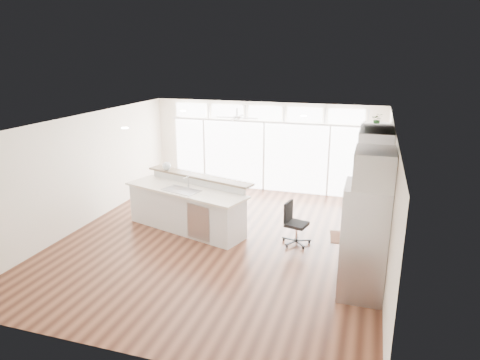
% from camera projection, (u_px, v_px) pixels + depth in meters
% --- Properties ---
extents(floor, '(7.00, 8.00, 0.02)m').
position_uv_depth(floor, '(221.00, 241.00, 9.71)').
color(floor, '#412014').
rests_on(floor, ground).
extents(ceiling, '(7.00, 8.00, 0.02)m').
position_uv_depth(ceiling, '(219.00, 122.00, 8.94)').
color(ceiling, white).
rests_on(ceiling, wall_back).
extents(wall_back, '(7.00, 0.04, 2.70)m').
position_uv_depth(wall_back, '(265.00, 147.00, 12.99)').
color(wall_back, white).
rests_on(wall_back, floor).
extents(wall_front, '(7.00, 0.04, 2.70)m').
position_uv_depth(wall_front, '(117.00, 268.00, 5.67)').
color(wall_front, white).
rests_on(wall_front, floor).
extents(wall_left, '(0.04, 8.00, 2.70)m').
position_uv_depth(wall_left, '(84.00, 171.00, 10.33)').
color(wall_left, white).
rests_on(wall_left, floor).
extents(wall_right, '(0.04, 8.00, 2.70)m').
position_uv_depth(wall_right, '(388.00, 199.00, 8.32)').
color(wall_right, white).
rests_on(wall_right, floor).
extents(glass_wall, '(5.80, 0.06, 2.08)m').
position_uv_depth(glass_wall, '(264.00, 157.00, 13.02)').
color(glass_wall, white).
rests_on(glass_wall, wall_back).
extents(transom_row, '(5.90, 0.06, 0.40)m').
position_uv_depth(transom_row, '(265.00, 113.00, 12.64)').
color(transom_row, white).
rests_on(transom_row, wall_back).
extents(desk_window, '(0.04, 0.85, 0.85)m').
position_uv_depth(desk_window, '(387.00, 185.00, 8.55)').
color(desk_window, white).
rests_on(desk_window, wall_right).
extents(ceiling_fan, '(1.16, 1.16, 0.32)m').
position_uv_depth(ceiling_fan, '(237.00, 114.00, 11.71)').
color(ceiling_fan, silver).
rests_on(ceiling_fan, ceiling).
extents(recessed_lights, '(3.40, 3.00, 0.02)m').
position_uv_depth(recessed_lights, '(222.00, 121.00, 9.13)').
color(recessed_lights, white).
rests_on(recessed_lights, ceiling).
extents(oven_cabinet, '(0.64, 1.20, 2.50)m').
position_uv_depth(oven_cabinet, '(372.00, 178.00, 10.09)').
color(oven_cabinet, silver).
rests_on(oven_cabinet, floor).
extents(desk_nook, '(0.72, 1.30, 0.76)m').
position_uv_depth(desk_nook, '(365.00, 237.00, 8.98)').
color(desk_nook, silver).
rests_on(desk_nook, floor).
extents(upper_cabinets, '(0.64, 1.30, 0.64)m').
position_uv_depth(upper_cabinets, '(376.00, 145.00, 8.41)').
color(upper_cabinets, silver).
rests_on(upper_cabinets, wall_right).
extents(refrigerator, '(0.76, 0.90, 2.00)m').
position_uv_depth(refrigerator, '(364.00, 241.00, 7.30)').
color(refrigerator, '#ACADB1').
rests_on(refrigerator, floor).
extents(fridge_cabinet, '(0.64, 0.90, 0.60)m').
position_uv_depth(fridge_cabinet, '(374.00, 168.00, 6.91)').
color(fridge_cabinet, silver).
rests_on(fridge_cabinet, wall_right).
extents(framed_photos, '(0.06, 0.22, 0.80)m').
position_uv_depth(framed_photos, '(386.00, 183.00, 9.16)').
color(framed_photos, black).
rests_on(framed_photos, wall_right).
extents(kitchen_island, '(3.34, 2.04, 1.24)m').
position_uv_depth(kitchen_island, '(186.00, 205.00, 10.15)').
color(kitchen_island, silver).
rests_on(kitchen_island, floor).
extents(rug, '(1.08, 0.83, 0.01)m').
position_uv_depth(rug, '(352.00, 238.00, 9.81)').
color(rug, black).
rests_on(rug, floor).
extents(office_chair, '(0.58, 0.56, 0.95)m').
position_uv_depth(office_chair, '(297.00, 224.00, 9.40)').
color(office_chair, black).
rests_on(office_chair, floor).
extents(fishbowl, '(0.24, 0.24, 0.21)m').
position_uv_depth(fishbowl, '(167.00, 166.00, 10.77)').
color(fishbowl, silver).
rests_on(fishbowl, kitchen_island).
extents(monitor, '(0.13, 0.52, 0.43)m').
position_uv_depth(monitor, '(363.00, 210.00, 8.83)').
color(monitor, black).
rests_on(monitor, desk_nook).
extents(keyboard, '(0.17, 0.37, 0.02)m').
position_uv_depth(keyboard, '(354.00, 218.00, 8.94)').
color(keyboard, white).
rests_on(keyboard, desk_nook).
extents(potted_plant, '(0.26, 0.29, 0.22)m').
position_uv_depth(potted_plant, '(377.00, 121.00, 9.71)').
color(potted_plant, '#2B622A').
rests_on(potted_plant, oven_cabinet).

